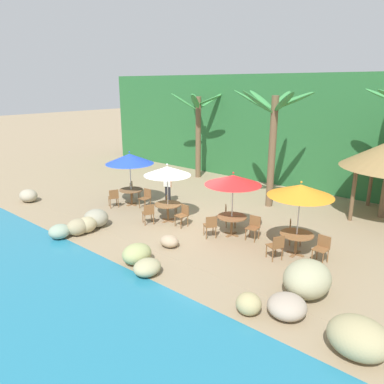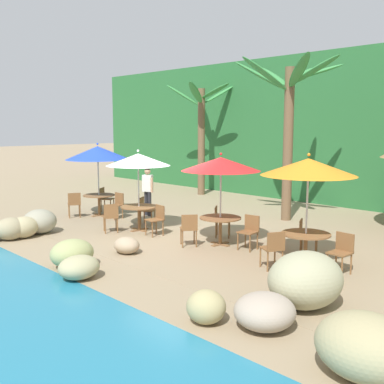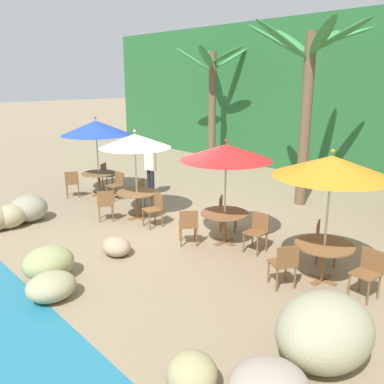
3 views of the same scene
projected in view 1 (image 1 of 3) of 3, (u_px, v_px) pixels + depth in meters
ground_plane at (197, 227)px, 14.54m from camera, size 120.00×120.00×0.00m
terrace_deck at (197, 227)px, 14.54m from camera, size 18.00×5.20×0.01m
foliage_backdrop at (300, 130)px, 20.27m from camera, size 28.00×2.40×6.00m
rock_seawall at (187, 259)px, 11.13m from camera, size 16.50×3.35×0.98m
umbrella_blue at (130, 159)px, 16.63m from camera, size 2.20×2.20×2.55m
dining_table_blue at (131, 192)px, 17.08m from camera, size 1.10×1.10×0.74m
chair_blue_seaward at (146, 197)px, 16.70m from camera, size 0.45×0.46×0.87m
chair_blue_inland at (134, 189)px, 17.93m from camera, size 0.59×0.59×0.87m
chair_blue_left at (114, 197)px, 16.71m from camera, size 0.57×0.57×0.87m
umbrella_white at (167, 171)px, 14.61m from camera, size 1.90×1.90×2.44m
dining_table_white at (168, 207)px, 15.04m from camera, size 1.10×1.10×0.74m
chair_white_seaward at (183, 214)px, 14.53m from camera, size 0.47×0.48×0.87m
chair_white_inland at (170, 203)px, 15.89m from camera, size 0.59×0.59×0.87m
chair_white_left at (148, 212)px, 14.70m from camera, size 0.58×0.57×0.87m
umbrella_red at (233, 180)px, 13.20m from camera, size 2.07×2.07×2.44m
dining_table_red at (232, 220)px, 13.64m from camera, size 1.10×1.10×0.74m
chair_red_seaward at (254, 226)px, 13.29m from camera, size 0.47×0.47×0.87m
chair_red_inland at (228, 214)px, 14.49m from camera, size 0.59×0.59×0.87m
chair_red_left at (211, 225)px, 13.39m from camera, size 0.59×0.59×0.87m
umbrella_orange at (301, 190)px, 11.59m from camera, size 2.10×2.10×2.54m
dining_table_orange at (297, 237)px, 12.05m from camera, size 1.10×1.10×0.74m
chair_orange_seaward at (322, 247)px, 11.58m from camera, size 0.45×0.45×0.87m
chair_orange_inland at (293, 230)px, 12.89m from camera, size 0.57×0.57×0.87m
chair_orange_left at (276, 245)px, 11.69m from camera, size 0.57×0.57×0.87m
palm_tree_nearest at (199, 122)px, 21.43m from camera, size 3.16×3.17×5.00m
palm_tree_second at (274, 126)px, 16.06m from camera, size 3.66×3.66×5.26m
waiter_in_white at (168, 184)px, 17.11m from camera, size 0.52×0.33×1.70m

